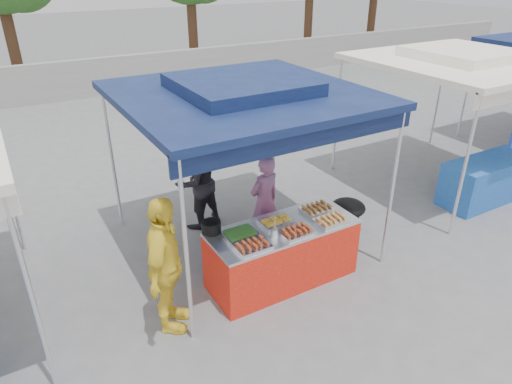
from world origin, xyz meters
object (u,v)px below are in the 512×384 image
cooking_pot (211,227)px  wok_burner (347,221)px  customer_person (166,267)px  vendor_woman (264,202)px  vendor_table (282,253)px  helper_man (197,182)px

cooking_pot → wok_burner: bearing=-6.4°
customer_person → cooking_pot: bearing=-28.0°
wok_burner → vendor_woman: (-0.96, 0.78, 0.23)m
vendor_table → vendor_woman: vendor_woman is taller
vendor_table → helper_man: bearing=101.2°
vendor_table → customer_person: bearing=-177.1°
vendor_table → wok_burner: wok_burner is taller
cooking_pot → wok_burner: 2.14m
wok_burner → helper_man: helper_man is taller
vendor_table → customer_person: (-1.64, -0.08, 0.44)m
cooking_pot → wok_burner: cooking_pot is taller
wok_burner → cooking_pot: bearing=158.7°
cooking_pot → wok_burner: (2.08, -0.23, -0.42)m
vendor_table → vendor_woman: bearing=73.6°
vendor_table → helper_man: helper_man is taller
vendor_table → cooking_pot: bearing=157.7°
vendor_table → customer_person: customer_person is taller
vendor_table → helper_man: 2.00m
vendor_table → cooking_pot: (-0.86, 0.35, 0.50)m
vendor_table → wok_burner: 1.23m
cooking_pot → helper_man: (0.48, 1.57, -0.13)m
cooking_pot → vendor_woman: bearing=25.9°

